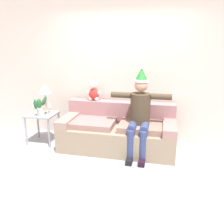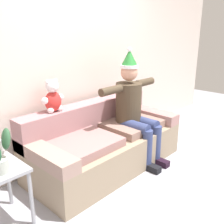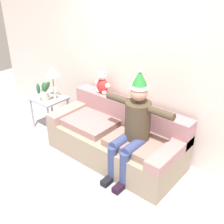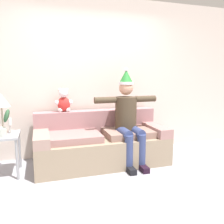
{
  "view_description": "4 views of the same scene",
  "coord_description": "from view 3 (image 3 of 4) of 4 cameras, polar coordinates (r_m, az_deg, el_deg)",
  "views": [
    {
      "loc": [
        0.75,
        -2.84,
        1.82
      ],
      "look_at": [
        -0.09,
        0.91,
        0.7
      ],
      "focal_mm": 36.66,
      "sensor_mm": 36.0,
      "label": 1
    },
    {
      "loc": [
        -2.16,
        -1.16,
        1.73
      ],
      "look_at": [
        -0.06,
        0.82,
        0.79
      ],
      "focal_mm": 41.55,
      "sensor_mm": 36.0,
      "label": 2
    },
    {
      "loc": [
        2.18,
        -1.71,
        2.56
      ],
      "look_at": [
        0.07,
        0.81,
        0.86
      ],
      "focal_mm": 44.39,
      "sensor_mm": 36.0,
      "label": 3
    },
    {
      "loc": [
        -0.9,
        -2.47,
        1.39
      ],
      "look_at": [
        0.13,
        0.82,
        0.84
      ],
      "focal_mm": 37.23,
      "sensor_mm": 36.0,
      "label": 4
    }
  ],
  "objects": [
    {
      "name": "ground_plane",
      "position": [
        3.77,
        -9.1,
        -15.77
      ],
      "size": [
        10.0,
        10.0,
        0.0
      ],
      "primitive_type": "plane",
      "color": "#9C9CA7"
    },
    {
      "name": "teddy_bear",
      "position": [
        4.35,
        -2.01,
        6.0
      ],
      "size": [
        0.29,
        0.17,
        0.38
      ],
      "color": "red",
      "rests_on": "couch"
    },
    {
      "name": "table_lamp",
      "position": [
        4.77,
        -12.2,
        7.93
      ],
      "size": [
        0.24,
        0.24,
        0.56
      ],
      "color": "#BFA999",
      "rests_on": "side_table"
    },
    {
      "name": "couch",
      "position": [
        4.15,
        1.07,
        -5.33
      ],
      "size": [
        2.03,
        0.91,
        0.8
      ],
      "color": "gray",
      "rests_on": "ground_plane"
    },
    {
      "name": "potted_plant",
      "position": [
        4.76,
        -13.84,
        4.12
      ],
      "size": [
        0.26,
        0.25,
        0.38
      ],
      "color": "#B0B8AD",
      "rests_on": "side_table"
    },
    {
      "name": "back_wall",
      "position": [
        4.11,
        5.97,
        10.11
      ],
      "size": [
        7.0,
        0.1,
        2.7
      ],
      "primitive_type": "cube",
      "color": "beige",
      "rests_on": "ground_plane"
    },
    {
      "name": "person_seated",
      "position": [
        3.6,
        4.45,
        -2.69
      ],
      "size": [
        1.02,
        0.77,
        1.51
      ],
      "color": "#443727",
      "rests_on": "ground_plane"
    },
    {
      "name": "side_table",
      "position": [
        4.95,
        -12.83,
        1.94
      ],
      "size": [
        0.53,
        0.49,
        0.58
      ],
      "color": "#999BA3",
      "rests_on": "ground_plane"
    },
    {
      "name": "candle_short",
      "position": [
        4.77,
        -11.63,
        4.13
      ],
      "size": [
        0.04,
        0.04,
        0.22
      ],
      "color": "beige",
      "rests_on": "side_table"
    },
    {
      "name": "candle_tall",
      "position": [
        4.96,
        -14.36,
        4.84
      ],
      "size": [
        0.04,
        0.04,
        0.23
      ],
      "color": "beige",
      "rests_on": "side_table"
    }
  ]
}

